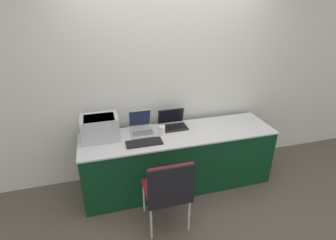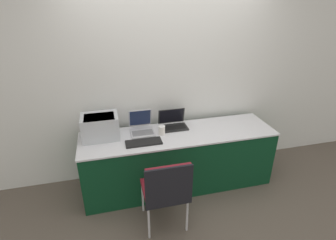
% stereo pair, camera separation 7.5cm
% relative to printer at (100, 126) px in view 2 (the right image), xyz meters
% --- Properties ---
extents(ground_plane, '(14.00, 14.00, 0.00)m').
position_rel_printer_xyz_m(ground_plane, '(0.93, -0.44, -0.91)').
color(ground_plane, brown).
extents(wall_back, '(8.00, 0.05, 2.60)m').
position_rel_printer_xyz_m(wall_back, '(0.93, 0.31, 0.39)').
color(wall_back, silver).
rests_on(wall_back, ground_plane).
extents(table, '(2.41, 0.66, 0.76)m').
position_rel_printer_xyz_m(table, '(0.93, -0.13, -0.53)').
color(table, '#0C381E').
rests_on(table, ground_plane).
extents(printer, '(0.43, 0.32, 0.28)m').
position_rel_printer_xyz_m(printer, '(0.00, 0.00, 0.00)').
color(printer, '#B2B7BC').
rests_on(printer, table).
extents(laptop_left, '(0.29, 0.34, 0.26)m').
position_rel_printer_xyz_m(laptop_left, '(0.49, 0.03, -0.10)').
color(laptop_left, '#B7B7BC').
rests_on(laptop_left, table).
extents(laptop_right, '(0.35, 0.25, 0.22)m').
position_rel_printer_xyz_m(laptop_right, '(0.90, 0.06, -0.10)').
color(laptop_right, black).
rests_on(laptop_right, table).
extents(external_keyboard, '(0.42, 0.16, 0.02)m').
position_rel_printer_xyz_m(external_keyboard, '(0.47, -0.26, -0.14)').
color(external_keyboard, black).
rests_on(external_keyboard, table).
extents(coffee_cup, '(0.08, 0.08, 0.11)m').
position_rel_printer_xyz_m(coffee_cup, '(0.72, -0.10, -0.10)').
color(coffee_cup, white).
rests_on(coffee_cup, table).
extents(chair, '(0.47, 0.45, 0.87)m').
position_rel_printer_xyz_m(chair, '(0.60, -0.83, -0.37)').
color(chair, maroon).
rests_on(chair, ground_plane).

